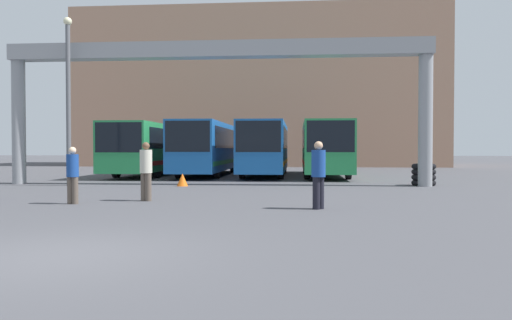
{
  "coord_description": "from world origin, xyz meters",
  "views": [
    {
      "loc": [
        3.66,
        -7.26,
        1.65
      ],
      "look_at": [
        1.64,
        16.87,
        1.06
      ],
      "focal_mm": 35.0,
      "sensor_mm": 36.0,
      "label": 1
    }
  ],
  "objects_px": {
    "pedestrian_near_right": "(146,170)",
    "tire_stack": "(424,175)",
    "pedestrian_near_left": "(318,173)",
    "pedestrian_far_center": "(73,174)",
    "bus_slot_3": "(325,146)",
    "lamp_post": "(68,94)",
    "bus_slot_1": "(209,146)",
    "bus_slot_2": "(265,146)",
    "bus_slot_0": "(154,146)",
    "traffic_cone": "(182,180)"
  },
  "relations": [
    {
      "from": "traffic_cone",
      "to": "tire_stack",
      "type": "relative_size",
      "value": 0.53
    },
    {
      "from": "lamp_post",
      "to": "bus_slot_3",
      "type": "bearing_deg",
      "value": 36.34
    },
    {
      "from": "pedestrian_near_left",
      "to": "tire_stack",
      "type": "relative_size",
      "value": 1.76
    },
    {
      "from": "pedestrian_near_left",
      "to": "pedestrian_far_center",
      "type": "relative_size",
      "value": 1.09
    },
    {
      "from": "bus_slot_0",
      "to": "bus_slot_2",
      "type": "bearing_deg",
      "value": -6.97
    },
    {
      "from": "pedestrian_near_right",
      "to": "tire_stack",
      "type": "bearing_deg",
      "value": -121.83
    },
    {
      "from": "bus_slot_0",
      "to": "pedestrian_far_center",
      "type": "relative_size",
      "value": 7.42
    },
    {
      "from": "pedestrian_near_left",
      "to": "bus_slot_3",
      "type": "bearing_deg",
      "value": -141.54
    },
    {
      "from": "pedestrian_near_left",
      "to": "lamp_post",
      "type": "xyz_separation_m",
      "value": [
        -10.53,
        7.51,
        3.05
      ]
    },
    {
      "from": "traffic_cone",
      "to": "pedestrian_far_center",
      "type": "bearing_deg",
      "value": -103.14
    },
    {
      "from": "bus_slot_2",
      "to": "lamp_post",
      "type": "relative_size",
      "value": 1.47
    },
    {
      "from": "bus_slot_3",
      "to": "pedestrian_far_center",
      "type": "bearing_deg",
      "value": -118.04
    },
    {
      "from": "pedestrian_near_left",
      "to": "tire_stack",
      "type": "bearing_deg",
      "value": -167.15
    },
    {
      "from": "bus_slot_2",
      "to": "pedestrian_near_right",
      "type": "relative_size",
      "value": 5.89
    },
    {
      "from": "lamp_post",
      "to": "pedestrian_near_right",
      "type": "bearing_deg",
      "value": -48.09
    },
    {
      "from": "bus_slot_3",
      "to": "lamp_post",
      "type": "relative_size",
      "value": 1.47
    },
    {
      "from": "pedestrian_near_right",
      "to": "bus_slot_3",
      "type": "bearing_deg",
      "value": -90.66
    },
    {
      "from": "bus_slot_3",
      "to": "lamp_post",
      "type": "distance_m",
      "value": 14.51
    },
    {
      "from": "pedestrian_near_right",
      "to": "bus_slot_2",
      "type": "bearing_deg",
      "value": -78.05
    },
    {
      "from": "bus_slot_0",
      "to": "bus_slot_1",
      "type": "distance_m",
      "value": 3.51
    },
    {
      "from": "pedestrian_near_left",
      "to": "traffic_cone",
      "type": "xyz_separation_m",
      "value": [
        -5.53,
        7.66,
        -0.7
      ]
    },
    {
      "from": "bus_slot_2",
      "to": "bus_slot_0",
      "type": "bearing_deg",
      "value": 173.03
    },
    {
      "from": "bus_slot_1",
      "to": "pedestrian_far_center",
      "type": "distance_m",
      "value": 15.92
    },
    {
      "from": "pedestrian_near_left",
      "to": "pedestrian_far_center",
      "type": "distance_m",
      "value": 7.19
    },
    {
      "from": "bus_slot_2",
      "to": "traffic_cone",
      "type": "xyz_separation_m",
      "value": [
        -3.05,
        -8.33,
        -1.5
      ]
    },
    {
      "from": "traffic_cone",
      "to": "pedestrian_near_left",
      "type": "bearing_deg",
      "value": -54.2
    },
    {
      "from": "pedestrian_far_center",
      "to": "lamp_post",
      "type": "height_order",
      "value": "lamp_post"
    },
    {
      "from": "bus_slot_1",
      "to": "traffic_cone",
      "type": "bearing_deg",
      "value": -87.17
    },
    {
      "from": "pedestrian_near_left",
      "to": "pedestrian_near_right",
      "type": "bearing_deg",
      "value": -65.16
    },
    {
      "from": "bus_slot_1",
      "to": "lamp_post",
      "type": "height_order",
      "value": "lamp_post"
    },
    {
      "from": "pedestrian_far_center",
      "to": "lamp_post",
      "type": "distance_m",
      "value": 8.26
    },
    {
      "from": "bus_slot_2",
      "to": "pedestrian_near_left",
      "type": "xyz_separation_m",
      "value": [
        2.47,
        -15.99,
        -0.8
      ]
    },
    {
      "from": "bus_slot_0",
      "to": "bus_slot_1",
      "type": "bearing_deg",
      "value": -5.89
    },
    {
      "from": "traffic_cone",
      "to": "tire_stack",
      "type": "distance_m",
      "value": 10.55
    },
    {
      "from": "bus_slot_1",
      "to": "bus_slot_2",
      "type": "bearing_deg",
      "value": -8.04
    },
    {
      "from": "lamp_post",
      "to": "traffic_cone",
      "type": "bearing_deg",
      "value": 1.79
    },
    {
      "from": "tire_stack",
      "to": "traffic_cone",
      "type": "bearing_deg",
      "value": -173.55
    },
    {
      "from": "bus_slot_1",
      "to": "bus_slot_2",
      "type": "xyz_separation_m",
      "value": [
        3.49,
        -0.49,
        -0.01
      ]
    },
    {
      "from": "bus_slot_1",
      "to": "pedestrian_near_right",
      "type": "bearing_deg",
      "value": -87.3
    },
    {
      "from": "pedestrian_far_center",
      "to": "pedestrian_near_left",
      "type": "bearing_deg",
      "value": 5.77
    },
    {
      "from": "traffic_cone",
      "to": "bus_slot_0",
      "type": "bearing_deg",
      "value": 113.15
    },
    {
      "from": "bus_slot_2",
      "to": "pedestrian_near_left",
      "type": "relative_size",
      "value": 5.89
    },
    {
      "from": "pedestrian_near_left",
      "to": "bus_slot_1",
      "type": "bearing_deg",
      "value": -118.02
    },
    {
      "from": "bus_slot_0",
      "to": "lamp_post",
      "type": "relative_size",
      "value": 1.7
    },
    {
      "from": "bus_slot_0",
      "to": "pedestrian_near_left",
      "type": "xyz_separation_m",
      "value": [
        9.45,
        -16.85,
        -0.78
      ]
    },
    {
      "from": "bus_slot_2",
      "to": "bus_slot_3",
      "type": "height_order",
      "value": "bus_slot_2"
    },
    {
      "from": "bus_slot_0",
      "to": "bus_slot_2",
      "type": "height_order",
      "value": "bus_slot_2"
    },
    {
      "from": "bus_slot_3",
      "to": "lamp_post",
      "type": "xyz_separation_m",
      "value": [
        -11.55,
        -8.5,
        2.25
      ]
    },
    {
      "from": "bus_slot_1",
      "to": "pedestrian_near_right",
      "type": "relative_size",
      "value": 6.42
    },
    {
      "from": "traffic_cone",
      "to": "lamp_post",
      "type": "height_order",
      "value": "lamp_post"
    }
  ]
}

